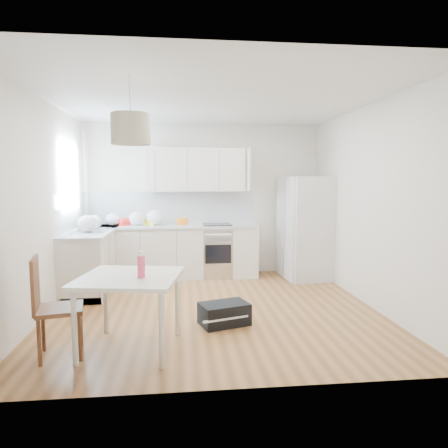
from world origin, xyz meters
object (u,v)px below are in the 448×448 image
refrigerator (306,228)px  dining_table (130,284)px  gym_bag (224,314)px  dining_chair (60,307)px

refrigerator → dining_table: (-2.66, -2.75, -0.21)m
gym_bag → dining_table: bearing=-167.2°
dining_table → dining_chair: size_ratio=1.12×
refrigerator → dining_chair: bearing=-144.0°
dining_table → dining_chair: bearing=-161.9°
dining_chair → gym_bag: dining_chair is taller
dining_table → gym_bag: size_ratio=1.98×
refrigerator → gym_bag: size_ratio=3.20×
dining_table → dining_chair: 0.67m
dining_chair → refrigerator: bearing=28.1°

